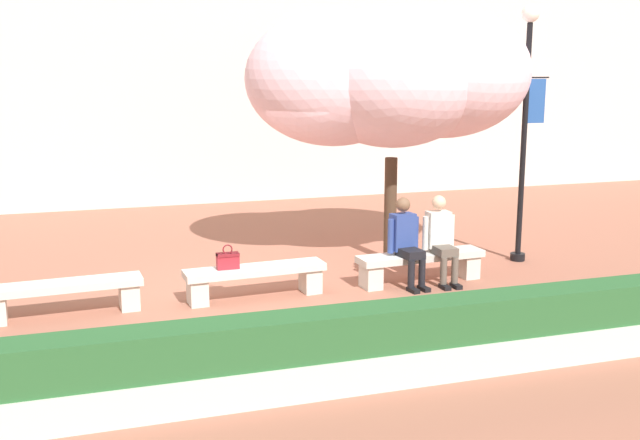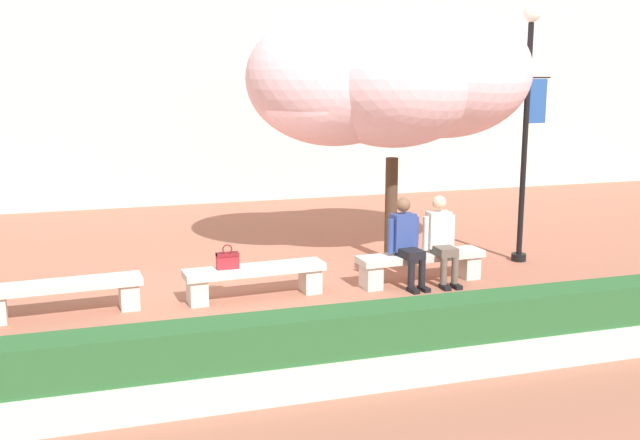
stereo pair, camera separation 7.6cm
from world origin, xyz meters
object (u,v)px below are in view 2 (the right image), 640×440
(lamp_post_with_banner, at_px, (527,111))
(stone_bench_center, at_px, (421,262))
(stone_bench_near_west, at_px, (255,276))
(person_seated_left, at_px, (406,239))
(handbag, at_px, (228,259))
(stone_bench_west_end, at_px, (64,292))
(person_seated_right, at_px, (441,236))
(cherry_tree_main, at_px, (393,77))

(lamp_post_with_banner, bearing_deg, stone_bench_center, -161.57)
(stone_bench_center, height_order, lamp_post_with_banner, lamp_post_with_banner)
(stone_bench_near_west, relative_size, stone_bench_center, 1.00)
(stone_bench_near_west, height_order, person_seated_left, person_seated_left)
(person_seated_left, distance_m, handbag, 2.61)
(stone_bench_center, relative_size, handbag, 5.84)
(lamp_post_with_banner, bearing_deg, stone_bench_near_west, -171.33)
(stone_bench_west_end, xyz_separation_m, lamp_post_with_banner, (7.11, 0.70, 2.15))
(stone_bench_west_end, distance_m, stone_bench_center, 5.00)
(stone_bench_near_west, relative_size, person_seated_left, 1.53)
(stone_bench_west_end, distance_m, handbag, 2.14)
(handbag, bearing_deg, stone_bench_center, 0.16)
(person_seated_left, distance_m, person_seated_right, 0.56)
(person_seated_left, xyz_separation_m, lamp_post_with_banner, (2.38, 0.76, 1.76))
(person_seated_right, bearing_deg, handbag, 179.18)
(stone_bench_center, height_order, person_seated_right, person_seated_right)
(stone_bench_near_west, height_order, person_seated_right, person_seated_right)
(person_seated_left, xyz_separation_m, person_seated_right, (0.56, -0.00, 0.00))
(stone_bench_center, distance_m, handbag, 2.89)
(person_seated_left, relative_size, lamp_post_with_banner, 0.31)
(stone_bench_west_end, xyz_separation_m, stone_bench_near_west, (2.50, 0.00, 0.00))
(stone_bench_near_west, xyz_separation_m, lamp_post_with_banner, (4.61, 0.70, 2.15))
(cherry_tree_main, bearing_deg, person_seated_left, -104.29)
(stone_bench_center, bearing_deg, stone_bench_near_west, 180.00)
(stone_bench_center, distance_m, person_seated_right, 0.49)
(cherry_tree_main, bearing_deg, stone_bench_center, -94.25)
(person_seated_left, bearing_deg, stone_bench_near_west, 178.64)
(cherry_tree_main, bearing_deg, person_seated_right, -83.28)
(stone_bench_near_west, distance_m, cherry_tree_main, 4.01)
(stone_bench_center, bearing_deg, lamp_post_with_banner, 18.43)
(person_seated_left, height_order, person_seated_right, same)
(stone_bench_west_end, xyz_separation_m, person_seated_left, (4.73, -0.05, 0.39))
(stone_bench_west_end, bearing_deg, lamp_post_with_banner, 5.65)
(cherry_tree_main, bearing_deg, stone_bench_near_west, -151.04)
(stone_bench_west_end, height_order, person_seated_right, person_seated_right)
(person_seated_right, xyz_separation_m, cherry_tree_main, (-0.18, 1.50, 2.29))
(stone_bench_west_end, xyz_separation_m, cherry_tree_main, (5.11, 1.44, 2.68))
(stone_bench_center, bearing_deg, stone_bench_west_end, 180.00)
(stone_bench_near_west, distance_m, person_seated_left, 2.26)
(stone_bench_center, relative_size, person_seated_right, 1.53)
(stone_bench_near_west, distance_m, handbag, 0.47)
(stone_bench_near_west, bearing_deg, lamp_post_with_banner, 8.67)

